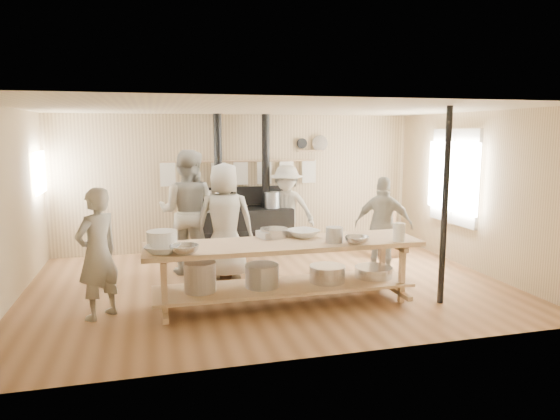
{
  "coord_description": "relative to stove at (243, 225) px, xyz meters",
  "views": [
    {
      "loc": [
        -1.64,
        -7.04,
        2.27
      ],
      "look_at": [
        0.22,
        0.2,
        1.1
      ],
      "focal_mm": 32.0,
      "sensor_mm": 36.0,
      "label": 1
    }
  ],
  "objects": [
    {
      "name": "ground",
      "position": [
        0.01,
        -2.12,
        -0.52
      ],
      "size": [
        7.0,
        7.0,
        0.0
      ],
      "primitive_type": "plane",
      "color": "brown",
      "rests_on": "ground"
    },
    {
      "name": "room_shell",
      "position": [
        0.01,
        -2.12,
        1.1
      ],
      "size": [
        7.0,
        7.0,
        7.0
      ],
      "color": "tan",
      "rests_on": "ground"
    },
    {
      "name": "window_right",
      "position": [
        3.48,
        -1.52,
        0.98
      ],
      "size": [
        0.09,
        1.5,
        1.65
      ],
      "color": "beige",
      "rests_on": "ground"
    },
    {
      "name": "left_opening",
      "position": [
        -3.44,
        -0.12,
        1.08
      ],
      "size": [
        0.0,
        0.9,
        0.9
      ],
      "color": "white",
      "rests_on": "ground"
    },
    {
      "name": "stove",
      "position": [
        0.0,
        0.0,
        0.0
      ],
      "size": [
        1.9,
        0.75,
        2.6
      ],
      "color": "black",
      "rests_on": "ground"
    },
    {
      "name": "towel_rail",
      "position": [
        0.01,
        0.28,
        1.04
      ],
      "size": [
        3.0,
        0.04,
        0.47
      ],
      "color": "tan",
      "rests_on": "ground"
    },
    {
      "name": "back_wall_shelf",
      "position": [
        1.47,
        0.32,
        1.48
      ],
      "size": [
        0.63,
        0.14,
        0.32
      ],
      "color": "tan",
      "rests_on": "ground"
    },
    {
      "name": "prep_table",
      "position": [
        -0.0,
        -3.02,
        -0.0
      ],
      "size": [
        3.6,
        0.9,
        0.85
      ],
      "color": "tan",
      "rests_on": "ground"
    },
    {
      "name": "support_post",
      "position": [
        2.06,
        -3.47,
        0.78
      ],
      "size": [
        0.08,
        0.08,
        2.6
      ],
      "primitive_type": "cylinder",
      "color": "black",
      "rests_on": "ground"
    },
    {
      "name": "cook_far_left",
      "position": [
        -2.31,
        -2.9,
        0.29
      ],
      "size": [
        0.69,
        0.69,
        1.62
      ],
      "primitive_type": "imported",
      "rotation": [
        0.0,
        0.0,
        3.92
      ],
      "color": "#9F9D8D",
      "rests_on": "ground"
    },
    {
      "name": "cook_left",
      "position": [
        -1.1,
        -1.14,
        0.48
      ],
      "size": [
        1.18,
        1.06,
        2.0
      ],
      "primitive_type": "imported",
      "rotation": [
        0.0,
        0.0,
        2.76
      ],
      "color": "#9F9D8D",
      "rests_on": "ground"
    },
    {
      "name": "cook_center",
      "position": [
        -0.56,
        -1.56,
        0.38
      ],
      "size": [
        0.96,
        0.7,
        1.81
      ],
      "primitive_type": "imported",
      "rotation": [
        0.0,
        0.0,
        3.0
      ],
      "color": "#9F9D8D",
      "rests_on": "ground"
    },
    {
      "name": "cook_right",
      "position": [
        1.94,
        -1.95,
        0.26
      ],
      "size": [
        0.98,
        0.81,
        1.57
      ],
      "primitive_type": "imported",
      "rotation": [
        0.0,
        0.0,
        2.59
      ],
      "color": "#9F9D8D",
      "rests_on": "ground"
    },
    {
      "name": "cook_by_window",
      "position": [
        0.81,
        -0.17,
        0.31
      ],
      "size": [
        1.23,
        1.05,
        1.66
      ],
      "primitive_type": "imported",
      "rotation": [
        0.0,
        0.0,
        -0.49
      ],
      "color": "#9F9D8D",
      "rests_on": "ground"
    },
    {
      "name": "chair",
      "position": [
        2.56,
        -0.9,
        -0.25
      ],
      "size": [
        0.45,
        0.45,
        0.9
      ],
      "rotation": [
        0.0,
        0.0,
        -0.06
      ],
      "color": "#503520",
      "rests_on": "ground"
    },
    {
      "name": "bowl_white_a",
      "position": [
        -1.54,
        -3.25,
        0.38
      ],
      "size": [
        0.53,
        0.53,
        0.1
      ],
      "primitive_type": "imported",
      "rotation": [
        0.0,
        0.0,
        -0.37
      ],
      "color": "white",
      "rests_on": "prep_table"
    },
    {
      "name": "bowl_steel_a",
      "position": [
        -1.3,
        -3.35,
        0.38
      ],
      "size": [
        0.48,
        0.48,
        0.11
      ],
      "primitive_type": "imported",
      "rotation": [
        0.0,
        0.0,
        0.81
      ],
      "color": "silver",
      "rests_on": "prep_table"
    },
    {
      "name": "bowl_white_b",
      "position": [
        0.33,
        -2.78,
        0.38
      ],
      "size": [
        0.55,
        0.55,
        0.1
      ],
      "primitive_type": "imported",
      "rotation": [
        0.0,
        0.0,
        1.97
      ],
      "color": "white",
      "rests_on": "prep_table"
    },
    {
      "name": "bowl_steel_b",
      "position": [
        0.88,
        -3.35,
        0.38
      ],
      "size": [
        0.44,
        0.44,
        0.1
      ],
      "primitive_type": "imported",
      "rotation": [
        0.0,
        0.0,
        3.8
      ],
      "color": "silver",
      "rests_on": "prep_table"
    },
    {
      "name": "roasting_pan",
      "position": [
        -0.06,
        -2.69,
        0.38
      ],
      "size": [
        0.47,
        0.38,
        0.09
      ],
      "primitive_type": "cube",
      "rotation": [
        0.0,
        0.0,
        0.27
      ],
      "color": "#B2B2B7",
      "rests_on": "prep_table"
    },
    {
      "name": "mixing_bowl_large",
      "position": [
        -0.05,
        -2.69,
        0.39
      ],
      "size": [
        0.5,
        0.5,
        0.12
      ],
      "primitive_type": "cylinder",
      "rotation": [
        0.0,
        0.0,
        -0.43
      ],
      "color": "silver",
      "rests_on": "prep_table"
    },
    {
      "name": "bucket_galv",
      "position": [
        0.63,
        -3.21,
        0.43
      ],
      "size": [
        0.25,
        0.25,
        0.2
      ],
      "primitive_type": "cylinder",
      "rotation": [
        0.0,
        0.0,
        -0.14
      ],
      "color": "gray",
      "rests_on": "prep_table"
    },
    {
      "name": "deep_bowl_enamel",
      "position": [
        -1.54,
        -3.04,
        0.44
      ],
      "size": [
        0.46,
        0.46,
        0.23
      ],
      "primitive_type": "cylinder",
      "rotation": [
        0.0,
        0.0,
        0.31
      ],
      "color": "white",
      "rests_on": "prep_table"
    },
    {
      "name": "pitcher",
      "position": [
        1.47,
        -3.35,
        0.45
      ],
      "size": [
        0.16,
        0.16,
        0.24
      ],
      "primitive_type": "cylinder",
      "rotation": [
        0.0,
        0.0,
        0.01
      ],
      "color": "white",
      "rests_on": "prep_table"
    }
  ]
}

